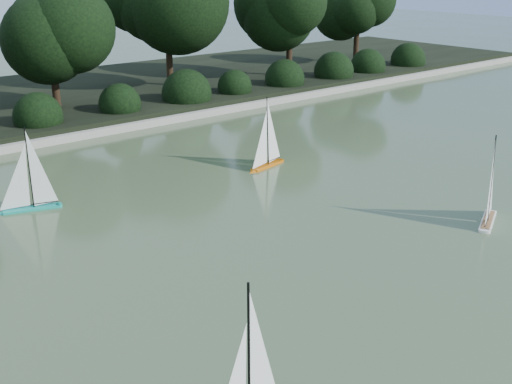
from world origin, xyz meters
TOP-DOWN VIEW (x-y plane):
  - ground at (0.00, 0.00)m, footprint 80.00×80.00m
  - pond_coping at (0.00, 9.00)m, footprint 40.00×0.35m
  - tree_line at (1.23, 11.44)m, footprint 26.31×3.93m
  - shrub_hedge at (0.00, 9.90)m, footprint 29.10×1.10m
  - sailboat_white_b at (3.30, 0.06)m, footprint 1.08×0.62m
  - sailboat_orange at (2.36, 4.51)m, footprint 1.11×0.40m
  - sailboat_teal at (-2.27, 5.28)m, footprint 1.11×0.49m

SIDE VIEW (x-z plane):
  - ground at x=0.00m, z-range 0.00..0.00m
  - pond_coping at x=0.00m, z-range 0.00..0.18m
  - sailboat_orange at x=2.36m, z-range -0.52..0.99m
  - sailboat_white_b at x=3.30m, z-range -0.53..1.01m
  - sailboat_teal at x=-2.27m, z-range -0.52..1.01m
  - shrub_hedge at x=0.00m, z-range -0.10..1.00m
  - tree_line at x=1.23m, z-range 0.45..4.83m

